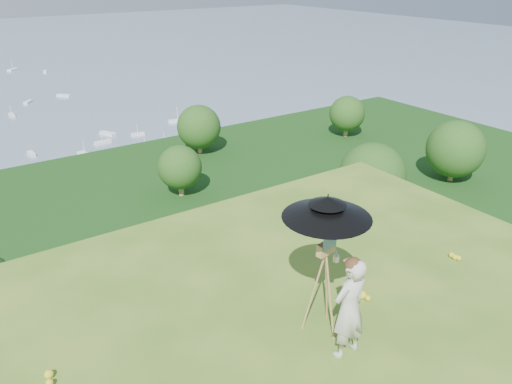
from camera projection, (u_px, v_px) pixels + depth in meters
slope_trees at (11, 256)px, 37.75m from camera, size 110.00×50.00×6.00m
painter at (349, 308)px, 6.80m from camera, size 0.59×0.41×1.56m
field_easel at (324, 283)px, 7.28m from camera, size 0.70×0.70×1.63m
sun_umbrella at (326, 223)px, 6.90m from camera, size 1.48×1.48×0.90m
painter_cap at (354, 262)px, 6.49m from camera, size 0.22×0.27×0.10m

